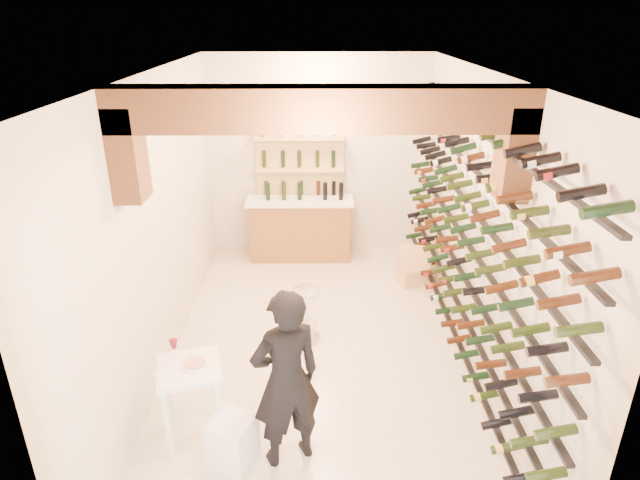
{
  "coord_description": "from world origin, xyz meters",
  "views": [
    {
      "loc": [
        -0.05,
        -5.42,
        3.75
      ],
      "look_at": [
        0.0,
        0.3,
        1.3
      ],
      "focal_mm": 30.02,
      "sensor_mm": 36.0,
      "label": 1
    }
  ],
  "objects_px": {
    "person": "(286,380)",
    "tasting_table": "(190,379)",
    "back_counter": "(300,227)",
    "white_stool": "(232,440)",
    "crate_lower": "(413,275)",
    "chrome_barstool": "(306,311)",
    "wine_rack": "(460,229)"
  },
  "relations": [
    {
      "from": "tasting_table",
      "to": "person",
      "type": "height_order",
      "value": "person"
    },
    {
      "from": "back_counter",
      "to": "person",
      "type": "relative_size",
      "value": 0.99
    },
    {
      "from": "crate_lower",
      "to": "white_stool",
      "type": "bearing_deg",
      "value": -122.72
    },
    {
      "from": "chrome_barstool",
      "to": "crate_lower",
      "type": "relative_size",
      "value": 1.59
    },
    {
      "from": "person",
      "to": "chrome_barstool",
      "type": "height_order",
      "value": "person"
    },
    {
      "from": "wine_rack",
      "to": "person",
      "type": "distance_m",
      "value": 2.6
    },
    {
      "from": "white_stool",
      "to": "crate_lower",
      "type": "xyz_separation_m",
      "value": [
        2.2,
        3.42,
        -0.1
      ]
    },
    {
      "from": "wine_rack",
      "to": "crate_lower",
      "type": "bearing_deg",
      "value": 94.45
    },
    {
      "from": "tasting_table",
      "to": "white_stool",
      "type": "bearing_deg",
      "value": -51.95
    },
    {
      "from": "tasting_table",
      "to": "person",
      "type": "distance_m",
      "value": 0.95
    },
    {
      "from": "person",
      "to": "crate_lower",
      "type": "bearing_deg",
      "value": -141.44
    },
    {
      "from": "chrome_barstool",
      "to": "crate_lower",
      "type": "bearing_deg",
      "value": 42.89
    },
    {
      "from": "white_stool",
      "to": "crate_lower",
      "type": "distance_m",
      "value": 4.07
    },
    {
      "from": "chrome_barstool",
      "to": "back_counter",
      "type": "bearing_deg",
      "value": 92.95
    },
    {
      "from": "chrome_barstool",
      "to": "white_stool",
      "type": "bearing_deg",
      "value": -107.69
    },
    {
      "from": "person",
      "to": "chrome_barstool",
      "type": "distance_m",
      "value": 1.98
    },
    {
      "from": "chrome_barstool",
      "to": "tasting_table",
      "type": "bearing_deg",
      "value": -121.61
    },
    {
      "from": "tasting_table",
      "to": "chrome_barstool",
      "type": "distance_m",
      "value": 1.97
    },
    {
      "from": "tasting_table",
      "to": "person",
      "type": "bearing_deg",
      "value": -31.07
    },
    {
      "from": "tasting_table",
      "to": "white_stool",
      "type": "height_order",
      "value": "tasting_table"
    },
    {
      "from": "wine_rack",
      "to": "white_stool",
      "type": "distance_m",
      "value": 3.19
    },
    {
      "from": "person",
      "to": "tasting_table",
      "type": "bearing_deg",
      "value": -40.86
    },
    {
      "from": "back_counter",
      "to": "person",
      "type": "distance_m",
      "value": 4.36
    },
    {
      "from": "back_counter",
      "to": "tasting_table",
      "type": "xyz_separation_m",
      "value": [
        -0.9,
        -4.09,
        0.13
      ]
    },
    {
      "from": "back_counter",
      "to": "crate_lower",
      "type": "bearing_deg",
      "value": -29.54
    },
    {
      "from": "person",
      "to": "crate_lower",
      "type": "relative_size",
      "value": 3.95
    },
    {
      "from": "wine_rack",
      "to": "person",
      "type": "relative_size",
      "value": 3.32
    },
    {
      "from": "back_counter",
      "to": "crate_lower",
      "type": "height_order",
      "value": "back_counter"
    },
    {
      "from": "person",
      "to": "chrome_barstool",
      "type": "xyz_separation_m",
      "value": [
        0.13,
        1.92,
        -0.46
      ]
    },
    {
      "from": "wine_rack",
      "to": "tasting_table",
      "type": "bearing_deg",
      "value": -152.18
    },
    {
      "from": "wine_rack",
      "to": "white_stool",
      "type": "xyz_separation_m",
      "value": [
        -2.33,
        -1.74,
        -1.32
      ]
    },
    {
      "from": "wine_rack",
      "to": "white_stool",
      "type": "height_order",
      "value": "wine_rack"
    }
  ]
}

